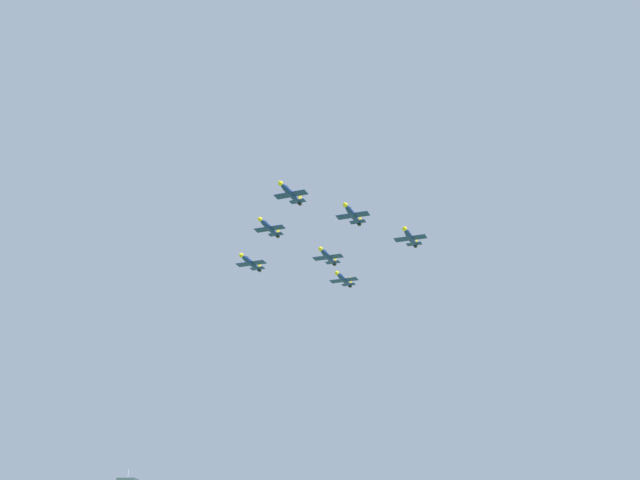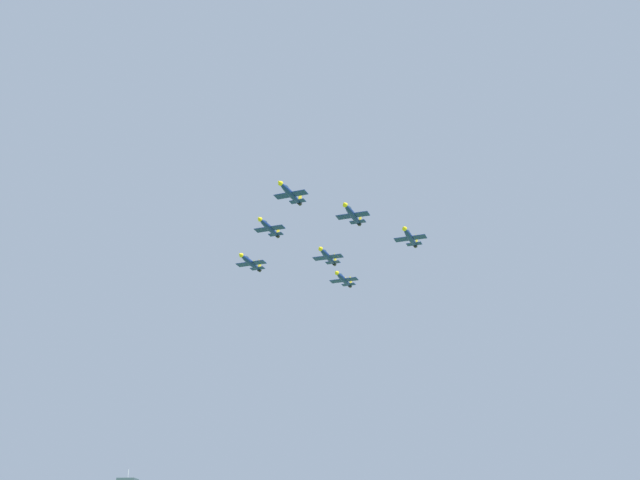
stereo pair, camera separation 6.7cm
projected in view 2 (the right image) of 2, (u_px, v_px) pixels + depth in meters
jet_lead at (290, 193)px, 244.92m from camera, size 17.27×11.15×3.72m
jet_left_wingman at (352, 214)px, 254.57m from camera, size 17.86×11.44×3.82m
jet_right_wingman at (269, 227)px, 263.93m from camera, size 17.07×10.97×3.66m
jet_left_outer at (410, 237)px, 263.72m from camera, size 17.82×11.43×3.81m
jet_right_outer at (250, 262)px, 282.13m from camera, size 17.90×11.50×3.84m
jet_slot_rear at (327, 256)px, 272.03m from camera, size 17.26×11.05×3.69m
jet_trailing at (343, 279)px, 286.20m from camera, size 16.88×10.87×3.62m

